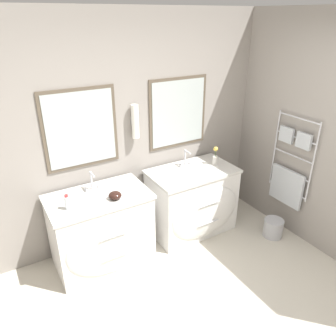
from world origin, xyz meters
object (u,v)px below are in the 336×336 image
Objects in this scene: vanity_left at (102,230)px; waste_bin at (273,227)px; amenity_bowl at (115,195)px; flower_vase at (215,157)px; toiletry_bottle at (67,203)px; vanity_right at (193,201)px.

waste_bin is at bearing -17.36° from vanity_left.
amenity_bowl is 1.39m from flower_vase.
vanity_right is at bearing 2.38° from toiletry_bottle.
toiletry_bottle is at bearing -177.62° from vanity_right.
amenity_bowl is 2.05m from waste_bin.
waste_bin is (1.84, -0.50, -0.75)m from amenity_bowl.
amenity_bowl is at bearing -40.04° from vanity_left.
vanity_left reaches higher than waste_bin.
toiletry_bottle is 0.46m from amenity_bowl.
vanity_right is 1.58m from toiletry_bottle.
flower_vase is at bearing 7.36° from vanity_right.
amenity_bowl is (0.13, -0.11, 0.44)m from vanity_left.
vanity_right is 0.61m from flower_vase.
flower_vase reaches higher than amenity_bowl.
flower_vase is at bearing 3.30° from toiletry_bottle.
amenity_bowl is (-1.05, -0.11, 0.44)m from vanity_right.
amenity_bowl reaches higher than vanity_right.
flower_vase reaches higher than waste_bin.
flower_vase is at bearing 1.65° from vanity_left.
toiletry_bottle is 0.69× the size of flower_vase.
waste_bin is at bearing -13.53° from toiletry_bottle.
flower_vase reaches higher than vanity_right.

